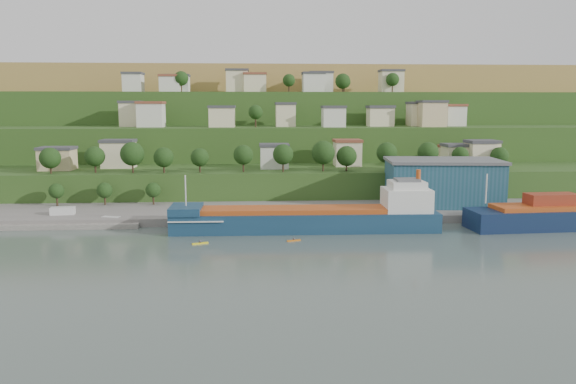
{
  "coord_description": "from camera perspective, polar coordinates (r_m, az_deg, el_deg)",
  "views": [
    {
      "loc": [
        -7.15,
        -121.41,
        29.22
      ],
      "look_at": [
        1.42,
        15.0,
        8.42
      ],
      "focal_mm": 35.0,
      "sensor_mm": 36.0,
      "label": 1
    }
  ],
  "objects": [
    {
      "name": "kayak_orange",
      "position": [
        123.8,
        0.59,
        -4.89
      ],
      "size": [
        3.15,
        1.48,
        0.78
      ],
      "rotation": [
        0.0,
        0.0,
        0.31
      ],
      "color": "orange",
      "rests_on": "ground"
    },
    {
      "name": "warehouse",
      "position": [
        162.68,
        15.43,
        1.0
      ],
      "size": [
        32.75,
        22.01,
        12.8
      ],
      "rotation": [
        0.0,
        0.0,
        -0.1
      ],
      "color": "#1D4A59",
      "rests_on": "quay"
    },
    {
      "name": "quay",
      "position": [
        154.64,
        6.59,
        -2.3
      ],
      "size": [
        220.0,
        26.0,
        4.0
      ],
      "primitive_type": "cube",
      "color": "slate",
      "rests_on": "ground"
    },
    {
      "name": "cargo_ship_near",
      "position": [
        133.85,
        2.63,
        -2.83
      ],
      "size": [
        63.35,
        10.86,
        16.25
      ],
      "rotation": [
        0.0,
        0.0,
        -0.01
      ],
      "color": "#133049",
      "rests_on": "ground"
    },
    {
      "name": "caravan",
      "position": [
        154.19,
        -21.91,
        -1.93
      ],
      "size": [
        6.09,
        3.04,
        2.74
      ],
      "primitive_type": "cube",
      "rotation": [
        0.0,
        0.0,
        0.1
      ],
      "color": "silver",
      "rests_on": "pebble_beach"
    },
    {
      "name": "hillside",
      "position": [
        291.64,
        -2.17,
        2.92
      ],
      "size": [
        360.0,
        210.0,
        96.0
      ],
      "color": "#284719",
      "rests_on": "ground"
    },
    {
      "name": "kayak_yellow",
      "position": [
        122.64,
        -8.91,
        -5.11
      ],
      "size": [
        3.53,
        1.77,
        0.88
      ],
      "rotation": [
        0.0,
        0.0,
        0.34
      ],
      "color": "yellow",
      "rests_on": "ground"
    },
    {
      "name": "dinghy",
      "position": [
        146.93,
        -17.54,
        -2.57
      ],
      "size": [
        4.77,
        2.95,
        0.9
      ],
      "primitive_type": "cube",
      "rotation": [
        0.0,
        0.0,
        -0.31
      ],
      "color": "silver",
      "rests_on": "pebble_beach"
    },
    {
      "name": "ground",
      "position": [
        125.08,
        -0.22,
        -4.86
      ],
      "size": [
        500.0,
        500.0,
        0.0
      ],
      "primitive_type": "plane",
      "color": "#46554F",
      "rests_on": "ground"
    },
    {
      "name": "pebble_beach",
      "position": [
        153.98,
        -21.65,
        -2.91
      ],
      "size": [
        40.0,
        18.0,
        2.4
      ],
      "primitive_type": "cube",
      "color": "slate",
      "rests_on": "ground"
    }
  ]
}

